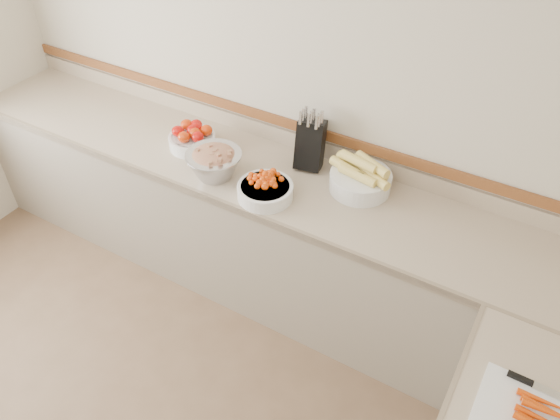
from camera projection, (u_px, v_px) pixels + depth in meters
The scene contains 7 objects.
back_wall at pixel (285, 82), 3.02m from camera, with size 4.00×4.00×0.00m, color beige.
counter_back at pixel (258, 229), 3.36m from camera, with size 4.00×0.65×1.08m.
knife_block at pixel (310, 143), 3.01m from camera, with size 0.18×0.21×0.36m.
tomato_bowl at pixel (192, 138), 3.21m from camera, with size 0.28×0.28×0.14m.
cherry_tomato_bowl at pixel (265, 189), 2.85m from camera, with size 0.30×0.30×0.16m.
corn_bowl at pixel (361, 178), 2.89m from camera, with size 0.36×0.33×0.20m.
rhubarb_bowl at pixel (214, 162), 2.97m from camera, with size 0.31×0.31×0.18m.
Camera 1 is at (1.37, -0.38, 2.73)m, focal length 35.00 mm.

